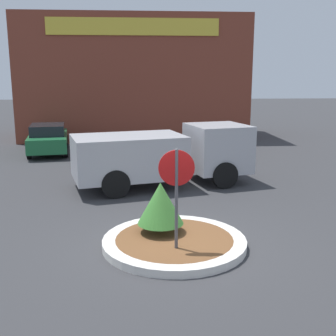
% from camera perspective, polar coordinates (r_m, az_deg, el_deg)
% --- Properties ---
extents(ground_plane, '(120.00, 120.00, 0.00)m').
position_cam_1_polar(ground_plane, '(9.61, 0.86, -10.50)').
color(ground_plane, '#38383A').
extents(traffic_island, '(3.22, 3.22, 0.18)m').
position_cam_1_polar(traffic_island, '(9.57, 0.86, -10.01)').
color(traffic_island, silver).
rests_on(traffic_island, ground_plane).
extents(stop_sign, '(0.74, 0.07, 2.30)m').
position_cam_1_polar(stop_sign, '(8.59, 1.16, -1.99)').
color(stop_sign, '#4C4C51').
rests_on(stop_sign, ground_plane).
extents(island_shrub, '(1.07, 1.07, 1.18)m').
position_cam_1_polar(island_shrub, '(9.68, -1.03, -4.78)').
color(island_shrub, brown).
rests_on(island_shrub, traffic_island).
extents(utility_truck, '(6.35, 3.52, 2.04)m').
position_cam_1_polar(utility_truck, '(14.40, -0.64, 1.94)').
color(utility_truck, '#B2B2B7').
rests_on(utility_truck, ground_plane).
extents(storefront_building, '(13.15, 6.07, 7.10)m').
position_cam_1_polar(storefront_building, '(26.56, -4.59, 11.98)').
color(storefront_building, brown).
rests_on(storefront_building, ground_plane).
extents(parked_sedan_green, '(2.40, 4.49, 1.43)m').
position_cam_1_polar(parked_sedan_green, '(21.41, -15.91, 3.87)').
color(parked_sedan_green, '#1E6638').
rests_on(parked_sedan_green, ground_plane).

